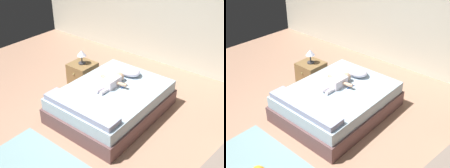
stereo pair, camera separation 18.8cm
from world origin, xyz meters
The scene contains 9 objects.
ground_plane centered at (0.00, 0.00, 0.00)m, with size 8.00×8.00×0.00m, color tan.
wall_behind_bed centered at (0.00, 3.00, 1.34)m, with size 8.00×0.12×2.69m, color silver.
bed centered at (-0.10, 0.77, 0.22)m, with size 1.41×1.85×0.46m.
pillow centered at (-0.17, 1.33, 0.54)m, with size 0.43×0.30×0.16m.
baby centered at (-0.18, 0.88, 0.53)m, with size 0.52×0.62×0.15m.
toothbrush centered at (0.01, 0.96, 0.46)m, with size 0.04×0.16×0.02m.
nightstand centered at (-1.13, 1.15, 0.23)m, with size 0.45×0.48×0.45m.
lamp centered at (-1.13, 1.15, 0.65)m, with size 0.18×0.18×0.28m.
blanket centered at (-0.10, 0.04, 0.50)m, with size 1.27×0.27×0.09m.
Camera 1 is at (2.22, -2.17, 2.79)m, focal length 44.07 mm.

